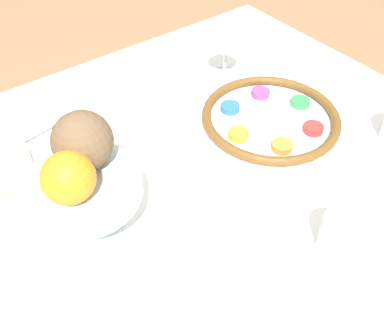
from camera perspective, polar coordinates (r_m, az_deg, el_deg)
name	(u,v)px	position (r m, az deg, el deg)	size (l,w,h in m)	color
dining_table	(191,286)	(1.13, -0.07, -16.16)	(1.23, 1.04, 0.70)	white
seder_plate	(270,118)	(0.99, 9.93, 4.71)	(0.30, 0.30, 0.03)	silver
wine_glass	(226,37)	(1.09, 4.37, 14.85)	(0.08, 0.08, 0.14)	silver
fruit_stand	(84,192)	(0.73, -13.58, -4.48)	(0.19, 0.19, 0.12)	silver
orange_fruit	(68,177)	(0.66, -15.50, -2.62)	(0.08, 0.08, 0.08)	orange
coconut	(82,141)	(0.71, -13.75, 1.87)	(0.10, 0.10, 0.10)	brown
bread_plate	(7,178)	(0.93, -22.41, -2.62)	(0.19, 0.19, 0.02)	silver
napkin_roll	(49,119)	(1.02, -17.72, 4.50)	(0.15, 0.06, 0.04)	white
cup_near	(341,235)	(0.77, 18.38, -9.48)	(0.07, 0.07, 0.07)	silver
fork_left	(368,182)	(0.92, 21.46, -3.08)	(0.03, 0.17, 0.01)	silver
fork_right	(358,189)	(0.90, 20.34, -3.94)	(0.02, 0.17, 0.01)	silver
spoon	(44,116)	(1.06, -18.33, 4.88)	(0.15, 0.06, 0.01)	silver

